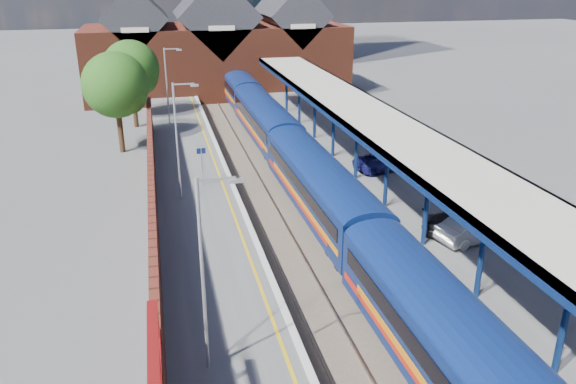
% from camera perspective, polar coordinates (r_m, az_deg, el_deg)
% --- Properties ---
extents(ground, '(240.00, 240.00, 0.00)m').
position_cam_1_polar(ground, '(43.04, -2.66, 2.76)').
color(ground, '#5B5B5E').
rests_on(ground, ground).
extents(ballast_bed, '(6.00, 76.00, 0.06)m').
position_cam_1_polar(ballast_bed, '(33.91, 0.54, -2.46)').
color(ballast_bed, '#473D33').
rests_on(ballast_bed, ground).
extents(rails, '(4.51, 76.00, 0.14)m').
position_cam_1_polar(rails, '(33.88, 0.54, -2.32)').
color(rails, slate).
rests_on(rails, ground).
extents(left_platform, '(5.00, 76.00, 1.00)m').
position_cam_1_polar(left_platform, '(32.94, -8.79, -2.58)').
color(left_platform, '#565659').
rests_on(left_platform, ground).
extents(right_platform, '(6.00, 76.00, 1.00)m').
position_cam_1_polar(right_platform, '(35.54, 9.98, -0.82)').
color(right_platform, '#565659').
rests_on(right_platform, ground).
extents(coping_left, '(0.30, 76.00, 0.05)m').
position_cam_1_polar(coping_left, '(32.96, -4.78, -1.38)').
color(coping_left, silver).
rests_on(coping_left, left_platform).
extents(coping_right, '(0.30, 76.00, 0.05)m').
position_cam_1_polar(coping_right, '(34.36, 5.65, -0.44)').
color(coping_right, silver).
rests_on(coping_right, right_platform).
extents(yellow_line, '(0.14, 76.00, 0.01)m').
position_cam_1_polar(yellow_line, '(32.90, -5.81, -1.51)').
color(yellow_line, yellow).
rests_on(yellow_line, left_platform).
extents(train, '(2.95, 65.92, 3.45)m').
position_cam_1_polar(train, '(40.55, -0.01, 4.74)').
color(train, navy).
rests_on(train, ground).
extents(canopy, '(4.50, 52.00, 4.48)m').
position_cam_1_polar(canopy, '(35.60, 8.47, 7.36)').
color(canopy, navy).
rests_on(canopy, right_platform).
extents(lamp_post_b, '(1.48, 0.18, 7.00)m').
position_cam_1_polar(lamp_post_b, '(18.36, -8.30, -7.36)').
color(lamp_post_b, '#A5A8AA').
rests_on(lamp_post_b, left_platform).
extents(lamp_post_c, '(1.48, 0.18, 7.00)m').
position_cam_1_polar(lamp_post_c, '(33.29, -11.02, 5.75)').
color(lamp_post_c, '#A5A8AA').
rests_on(lamp_post_c, left_platform).
extents(lamp_post_d, '(1.48, 0.18, 7.00)m').
position_cam_1_polar(lamp_post_d, '(48.90, -12.05, 10.63)').
color(lamp_post_d, '#A5A8AA').
rests_on(lamp_post_d, left_platform).
extents(platform_sign, '(0.55, 0.08, 2.50)m').
position_cam_1_polar(platform_sign, '(35.93, -8.77, 3.22)').
color(platform_sign, '#A5A8AA').
rests_on(platform_sign, left_platform).
extents(brick_wall, '(0.35, 50.00, 3.86)m').
position_cam_1_polar(brick_wall, '(26.20, -13.43, -4.78)').
color(brick_wall, maroon).
rests_on(brick_wall, left_platform).
extents(station_building, '(30.00, 12.12, 13.78)m').
position_cam_1_polar(station_building, '(69.00, -7.28, 14.34)').
color(station_building, maroon).
rests_on(station_building, ground).
extents(tree_near, '(5.20, 5.20, 8.10)m').
position_cam_1_polar(tree_near, '(46.85, -16.93, 10.18)').
color(tree_near, '#382314').
rests_on(tree_near, ground).
extents(tree_far, '(5.20, 5.20, 8.10)m').
position_cam_1_polar(tree_far, '(54.68, -15.51, 11.82)').
color(tree_far, '#382314').
rests_on(tree_far, ground).
extents(parked_car_silver, '(4.41, 2.37, 1.38)m').
position_cam_1_polar(parked_car_silver, '(29.97, 18.49, -3.51)').
color(parked_car_silver, silver).
rests_on(parked_car_silver, right_platform).
extents(parked_car_dark, '(4.65, 3.10, 1.25)m').
position_cam_1_polar(parked_car_dark, '(30.28, 17.54, -3.27)').
color(parked_car_dark, black).
rests_on(parked_car_dark, right_platform).
extents(parked_car_blue, '(4.76, 2.88, 1.23)m').
position_cam_1_polar(parked_car_blue, '(39.29, 9.85, 3.10)').
color(parked_car_blue, navy).
rests_on(parked_car_blue, right_platform).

